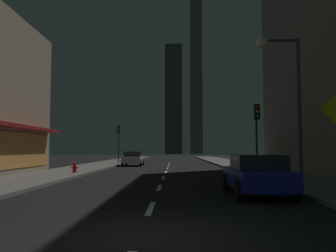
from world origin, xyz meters
name	(u,v)px	position (x,y,z in m)	size (l,w,h in m)	color
ground_plane	(169,165)	(0.00, 32.00, -0.05)	(78.00, 136.00, 0.10)	black
sidewalk_right	(232,164)	(7.00, 32.00, 0.07)	(4.00, 76.00, 0.15)	#605E59
sidewalk_left	(106,164)	(-7.00, 32.00, 0.07)	(4.00, 76.00, 0.15)	#605E59
lane_marking_center	(165,175)	(0.00, 16.20, 0.01)	(0.16, 38.60, 0.01)	silver
skyscraper_distant_tall	(174,100)	(0.06, 126.23, 21.00)	(6.48, 7.41, 42.00)	#454134
skyscraper_distant_mid	(196,63)	(9.84, 142.69, 39.47)	(5.03, 6.24, 78.94)	#615D49
car_parked_near	(257,174)	(3.60, 5.98, 0.74)	(1.98, 4.24, 1.45)	navy
car_parked_far	(133,158)	(-3.60, 28.59, 0.74)	(1.98, 4.24, 1.45)	silver
fire_hydrant_far_left	(75,168)	(-5.90, 16.05, 0.45)	(0.42, 0.30, 0.65)	red
traffic_light_near_right	(257,123)	(5.50, 13.90, 3.19)	(0.32, 0.48, 4.20)	#2D2D2D
traffic_light_far_left	(118,135)	(-5.50, 30.98, 3.19)	(0.32, 0.48, 4.20)	#2D2D2D
street_lamp_right	(280,73)	(5.38, 8.85, 5.07)	(1.96, 0.56, 6.58)	#38383D
pedestrian_crossing_sign	(336,137)	(5.60, 4.12, 2.02)	(0.91, 0.08, 3.15)	slate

